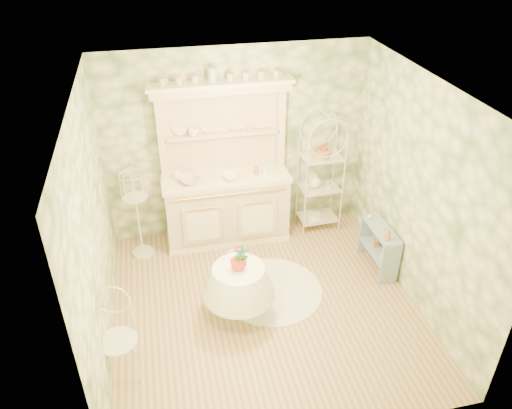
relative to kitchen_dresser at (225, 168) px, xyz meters
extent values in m
plane|color=tan|center=(0.20, -1.52, -1.15)|extent=(3.60, 3.60, 0.00)
plane|color=white|center=(0.20, -1.52, 1.56)|extent=(3.60, 3.60, 0.00)
plane|color=#F0EECB|center=(-1.60, -1.52, 0.21)|extent=(3.60, 3.60, 0.00)
plane|color=#F0EECB|center=(2.00, -1.52, 0.21)|extent=(3.60, 3.60, 0.00)
plane|color=#F0EECB|center=(0.20, 0.28, 0.21)|extent=(3.60, 3.60, 0.00)
plane|color=#F0EECB|center=(0.20, -3.32, 0.21)|extent=(3.60, 3.60, 0.00)
cube|color=beige|center=(0.00, 0.00, 0.00)|extent=(1.87, 0.61, 2.29)
cube|color=white|center=(1.37, 0.02, -0.18)|extent=(0.61, 0.44, 1.92)
cube|color=#829DBC|center=(1.84, -1.10, -0.83)|extent=(0.27, 0.73, 0.63)
cylinder|color=white|center=(-0.13, -1.62, -0.80)|extent=(0.73, 0.73, 0.69)
cube|color=white|center=(-1.48, -2.17, -0.72)|extent=(0.44, 0.44, 0.84)
cube|color=white|center=(-1.23, -0.14, -0.46)|extent=(0.34, 0.34, 1.37)
cylinder|color=tan|center=(0.02, -0.70, -1.04)|extent=(0.43, 0.43, 0.21)
cylinder|color=white|center=(0.34, -1.27, -1.14)|extent=(1.30, 1.30, 0.01)
imported|color=white|center=(-0.49, -0.06, -0.13)|extent=(0.37, 0.37, 0.07)
imported|color=white|center=(0.06, -0.08, -0.13)|extent=(0.29, 0.29, 0.07)
imported|color=white|center=(-0.38, 0.16, 0.47)|extent=(0.17, 0.17, 0.10)
imported|color=white|center=(0.37, 0.16, 0.47)|extent=(0.11, 0.11, 0.08)
imported|color=#3F7238|center=(-0.10, -1.64, -0.29)|extent=(0.18, 0.13, 0.31)
imported|color=#AB7237|center=(1.81, -1.34, -0.46)|extent=(0.09, 0.09, 0.17)
imported|color=#9EAFCD|center=(1.85, -1.15, -0.49)|extent=(0.05, 0.05, 0.10)
imported|color=silver|center=(1.78, -0.85, -0.50)|extent=(0.09, 0.09, 0.09)
camera|label=1|loc=(-0.88, -5.93, 3.12)|focal=35.00mm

